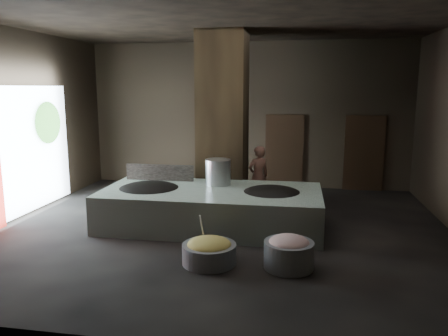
% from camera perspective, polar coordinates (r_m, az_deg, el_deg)
% --- Properties ---
extents(floor, '(10.00, 9.00, 0.10)m').
position_cam_1_polar(floor, '(9.86, -0.36, -8.21)').
color(floor, black).
rests_on(floor, ground).
extents(ceiling, '(10.00, 9.00, 0.10)m').
position_cam_1_polar(ceiling, '(9.45, -0.39, 19.25)').
color(ceiling, black).
rests_on(ceiling, back_wall).
extents(back_wall, '(10.00, 0.10, 4.50)m').
position_cam_1_polar(back_wall, '(13.86, 3.02, 6.91)').
color(back_wall, black).
rests_on(back_wall, ground).
extents(front_wall, '(10.00, 0.10, 4.50)m').
position_cam_1_polar(front_wall, '(5.00, -9.73, 0.45)').
color(front_wall, black).
rests_on(front_wall, ground).
extents(left_wall, '(0.10, 9.00, 4.50)m').
position_cam_1_polar(left_wall, '(11.41, -26.29, 5.09)').
color(left_wall, black).
rests_on(left_wall, ground).
extents(pillar, '(1.20, 1.20, 4.50)m').
position_cam_1_polar(pillar, '(11.29, -0.15, 6.12)').
color(pillar, black).
rests_on(pillar, ground).
extents(hearth_platform, '(4.89, 2.35, 0.85)m').
position_cam_1_polar(hearth_platform, '(9.93, -1.65, -5.21)').
color(hearth_platform, silver).
rests_on(hearth_platform, ground).
extents(platform_cap, '(4.77, 2.29, 0.03)m').
position_cam_1_polar(platform_cap, '(9.83, -1.66, -3.02)').
color(platform_cap, black).
rests_on(platform_cap, hearth_platform).
extents(wok_left, '(1.54, 1.54, 0.42)m').
position_cam_1_polar(wok_left, '(10.18, -9.75, -3.07)').
color(wok_left, black).
rests_on(wok_left, hearth_platform).
extents(wok_left_rim, '(1.57, 1.57, 0.05)m').
position_cam_1_polar(wok_left_rim, '(10.17, -9.76, -2.68)').
color(wok_left_rim, black).
rests_on(wok_left_rim, hearth_platform).
extents(wok_right, '(1.43, 1.43, 0.40)m').
position_cam_1_polar(wok_right, '(9.72, 6.23, -3.63)').
color(wok_right, black).
rests_on(wok_right, hearth_platform).
extents(wok_right_rim, '(1.46, 1.46, 0.05)m').
position_cam_1_polar(wok_right_rim, '(9.70, 6.24, -3.23)').
color(wok_right_rim, black).
rests_on(wok_right_rim, hearth_platform).
extents(stock_pot, '(0.59, 0.59, 0.64)m').
position_cam_1_polar(stock_pot, '(10.28, -0.78, -0.62)').
color(stock_pot, '#B9BBC1').
rests_on(stock_pot, hearth_platform).
extents(splash_guard, '(1.70, 0.07, 0.42)m').
position_cam_1_polar(splash_guard, '(10.86, -8.38, -0.67)').
color(splash_guard, black).
rests_on(splash_guard, hearth_platform).
extents(cook, '(0.70, 0.64, 1.62)m').
position_cam_1_polar(cook, '(11.47, 4.49, -1.12)').
color(cook, '#975E4C').
rests_on(cook, ground).
extents(veg_basin, '(1.27, 1.27, 0.36)m').
position_cam_1_polar(veg_basin, '(7.96, -1.95, -11.12)').
color(veg_basin, gray).
rests_on(veg_basin, ground).
extents(veg_fill, '(0.80, 0.80, 0.25)m').
position_cam_1_polar(veg_fill, '(7.90, -1.96, -9.97)').
color(veg_fill, '#94B055').
rests_on(veg_fill, veg_basin).
extents(ladle, '(0.05, 0.39, 0.69)m').
position_cam_1_polar(ladle, '(8.00, -2.80, -8.18)').
color(ladle, '#B9BBC1').
rests_on(ladle, veg_basin).
extents(meat_basin, '(0.93, 0.93, 0.48)m').
position_cam_1_polar(meat_basin, '(7.83, 8.45, -11.15)').
color(meat_basin, gray).
rests_on(meat_basin, ground).
extents(meat_fill, '(0.72, 0.72, 0.28)m').
position_cam_1_polar(meat_fill, '(7.75, 8.49, -9.70)').
color(meat_fill, '#B9716F').
rests_on(meat_fill, meat_basin).
extents(doorway_near, '(1.18, 0.08, 2.38)m').
position_cam_1_polar(doorway_near, '(13.79, 7.88, 2.00)').
color(doorway_near, black).
rests_on(doorway_near, ground).
extents(doorway_near_glow, '(0.75, 0.04, 1.78)m').
position_cam_1_polar(doorway_near_glow, '(14.00, 6.87, 1.94)').
color(doorway_near_glow, '#8C6647').
rests_on(doorway_near_glow, ground).
extents(doorway_far, '(1.18, 0.08, 2.38)m').
position_cam_1_polar(doorway_far, '(13.92, 17.80, 1.67)').
color(doorway_far, black).
rests_on(doorway_far, ground).
extents(doorway_far_glow, '(0.79, 0.04, 1.86)m').
position_cam_1_polar(doorway_far_glow, '(13.90, 17.05, 1.49)').
color(doorway_far_glow, '#8C6647').
rests_on(doorway_far_glow, ground).
extents(left_opening, '(0.04, 4.20, 3.10)m').
position_cam_1_polar(left_opening, '(11.58, -25.05, 2.01)').
color(left_opening, white).
rests_on(left_opening, ground).
extents(tree_silhouette, '(0.28, 1.10, 1.10)m').
position_cam_1_polar(tree_silhouette, '(12.38, -21.99, 5.51)').
color(tree_silhouette, '#194714').
rests_on(tree_silhouette, left_opening).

